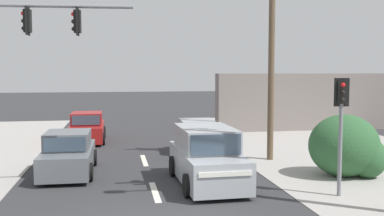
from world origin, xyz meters
TOP-DOWN VIEW (x-y plane):
  - lane_dash_mid at (0.00, 3.00)m, footprint 0.20×2.40m
  - lane_dash_far at (0.00, 8.00)m, footprint 0.20×2.40m
  - utility_pole_midground_right at (5.27, 7.19)m, footprint 1.80×0.26m
  - traffic_signal_mast at (-4.51, 3.47)m, footprint 5.28×0.53m
  - pedestal_signal_right_kerb at (5.40, 1.52)m, footprint 0.44×0.31m
  - roadside_bush at (6.95, 3.84)m, footprint 2.64×2.27m
  - shopfront_wall_far at (11.00, 16.00)m, footprint 12.00×1.00m
  - suv_oncoming_mid at (1.80, 3.71)m, footprint 2.15×4.58m
  - sedan_kerbside_parked at (-2.65, 13.62)m, footprint 1.90×4.25m
  - hatchback_receding_far at (2.50, 9.08)m, footprint 1.87×3.69m
  - sedan_crossing_left at (-2.89, 6.05)m, footprint 1.93×4.26m

SIDE VIEW (x-z plane):
  - lane_dash_mid at x=0.00m, z-range 0.00..0.01m
  - lane_dash_far at x=0.00m, z-range 0.00..0.01m
  - hatchback_receding_far at x=2.50m, z-range -0.06..1.47m
  - sedan_kerbside_parked at x=-2.65m, z-range -0.08..1.48m
  - sedan_crossing_left at x=-2.89m, z-range -0.08..1.48m
  - suv_oncoming_mid at x=1.80m, z-range -0.06..1.83m
  - roadside_bush at x=6.95m, z-range -0.06..2.16m
  - shopfront_wall_far at x=11.00m, z-range 0.00..3.60m
  - pedestal_signal_right_kerb at x=5.40m, z-range 0.64..4.20m
  - traffic_signal_mast at x=-4.51m, z-range 1.15..7.15m
  - utility_pole_midground_right at x=5.27m, z-range 0.23..8.90m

